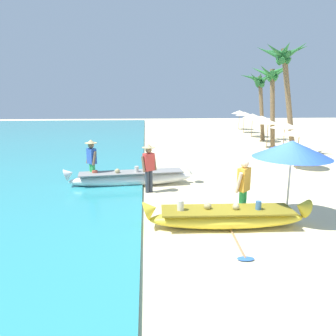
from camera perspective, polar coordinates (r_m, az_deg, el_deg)
name	(u,v)px	position (r m, az deg, el deg)	size (l,w,h in m)	color
ground_plane	(248,222)	(8.86, 14.21, -9.43)	(80.00, 80.00, 0.00)	beige
boat_yellow_foreground	(226,217)	(8.31, 10.53, -8.72)	(4.32, 0.94, 0.80)	yellow
boat_white_midground	(132,178)	(11.92, -6.60, -1.83)	(4.92, 1.31, 0.83)	white
person_vendor_hatted	(149,165)	(10.90, -3.50, 0.59)	(0.57, 0.47, 1.72)	#333842
person_tourist_customer	(243,186)	(8.77, 13.48, -3.15)	(0.54, 0.53, 1.66)	green
person_vendor_assistant	(92,159)	(12.00, -13.63, 1.53)	(0.50, 0.55, 1.76)	green
patio_umbrella_large	(292,150)	(8.84, 21.50, 3.13)	(2.03, 2.03, 2.18)	#B7B7BC
parasol_row_0	(300,131)	(15.55, 22.71, 6.14)	(1.60, 1.60, 1.91)	#8E6B47
parasol_row_1	(285,125)	(18.64, 20.39, 7.29)	(1.60, 1.60, 1.91)	#8E6B47
parasol_row_2	(268,121)	(21.34, 17.69, 8.09)	(1.60, 1.60, 1.91)	#8E6B47
parasol_row_3	(262,118)	(24.23, 16.60, 8.66)	(1.60, 1.60, 1.91)	#8E6B47
parasol_row_4	(253,116)	(26.93, 15.04, 9.13)	(1.60, 1.60, 1.91)	#8E6B47
parasol_row_5	(244,114)	(29.96, 13.63, 9.54)	(1.60, 1.60, 1.91)	#8E6B47
parasol_row_6	(239,112)	(32.82, 12.80, 9.84)	(1.60, 1.60, 1.91)	#8E6B47
palm_tree_tall_inland	(272,82)	(21.09, 18.27, 14.50)	(2.33, 2.62, 5.23)	brown
palm_tree_leaning_seaward	(260,85)	(24.81, 16.25, 14.27)	(2.68, 2.95, 5.07)	brown
palm_tree_mid_cluster	(284,64)	(18.71, 20.23, 17.21)	(2.68, 2.89, 6.11)	brown
paddle	(239,246)	(7.45, 12.71, -13.53)	(0.37, 1.84, 0.05)	#8E6B47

